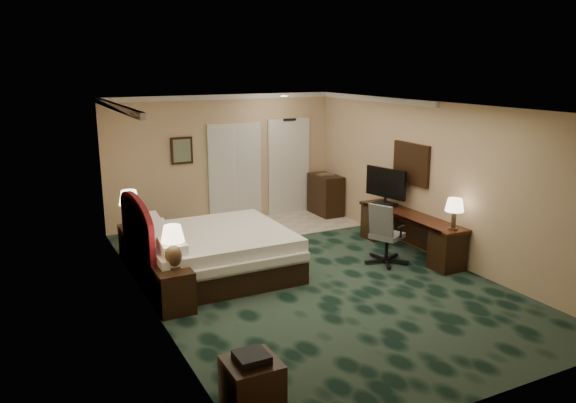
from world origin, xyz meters
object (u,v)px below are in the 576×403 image
bed_bench (282,250)px  desk (409,233)px  lamp_far (130,209)px  bed (216,253)px  side_table (252,387)px  nightstand_near (174,290)px  tv (386,187)px  desk_chair (387,233)px  minibar (325,195)px  lamp_near (173,247)px  nightstand_far (134,242)px

bed_bench → desk: bearing=2.2°
desk → lamp_far: bearing=156.6°
bed → side_table: bed is taller
lamp_far → nightstand_near: bearing=-88.7°
bed → nightstand_near: 1.43m
tv → bed: bearing=170.6°
desk_chair → bed: bearing=139.1°
bed → minibar: minibar is taller
lamp_near → minibar: size_ratio=0.67×
lamp_near → tv: size_ratio=0.66×
bed → nightstand_far: (-0.99, 1.47, -0.08)m
nightstand_near → bed: bearing=46.7°
bed → bed_bench: bed is taller
bed → tv: 3.55m
lamp_near → side_table: lamp_near is taller
minibar → nightstand_near: bearing=-142.2°
side_table → minibar: minibar is taller
lamp_far → desk_chair: bearing=-30.2°
bed → desk_chair: 2.90m
bed_bench → tv: bearing=20.7°
lamp_near → minibar: 5.59m
lamp_far → bed_bench: size_ratio=0.54×
tv → minibar: tv is taller
tv → desk: bearing=-102.1°
nightstand_near → tv: size_ratio=0.65×
desk → desk_chair: 0.77m
bed → tv: size_ratio=2.46×
desk → tv: tv is taller
nightstand_near → desk_chair: bearing=3.6°
nightstand_near → desk_chair: size_ratio=0.56×
bed → desk: bed is taller
nightstand_far → lamp_near: lamp_near is taller
bed_bench → minibar: bearing=63.7°
desk_chair → minibar: desk_chair is taller
nightstand_near → lamp_far: lamp_far is taller
minibar → bed: bearing=-145.2°
nightstand_near → desk: bearing=6.5°
lamp_far → bed_bench: lamp_far is taller
nightstand_far → lamp_far: bearing=-127.9°
nightstand_far → desk_chair: desk_chair is taller
lamp_near → desk_chair: size_ratio=0.57×
side_table → minibar: (4.43, 6.08, 0.18)m
side_table → tv: tv is taller
bed_bench → minibar: (2.25, 2.32, 0.25)m
bed → desk: bearing=-8.7°
desk → bed_bench: bearing=164.5°
lamp_near → desk: bearing=5.7°
side_table → desk: (4.43, 3.14, 0.08)m
desk_chair → nightstand_near: bearing=158.7°
nightstand_far → desk: (4.47, -2.00, 0.08)m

